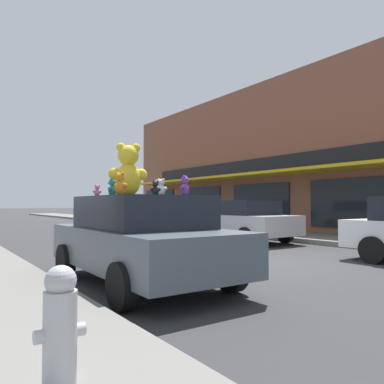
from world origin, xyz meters
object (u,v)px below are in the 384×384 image
teddy_bear_green (127,189)px  parked_car_far_right (157,215)px  teddy_bear_white (161,188)px  fire_hydrant (60,325)px  parked_car_far_center (238,220)px  teddy_bear_pink (97,191)px  teddy_bear_purple (185,186)px  teddy_bear_teal (112,188)px  plush_art_car (142,238)px  teddy_bear_orange (120,184)px  teddy_bear_giant (128,171)px  teddy_bear_brown (120,187)px  teddy_bear_cream (157,188)px  teddy_bear_black (155,188)px

teddy_bear_green → parked_car_far_right: 11.44m
teddy_bear_white → fire_hydrant: (-2.46, -2.88, -1.08)m
teddy_bear_green → parked_car_far_center: (6.17, 3.64, -0.86)m
teddy_bear_green → fire_hydrant: 4.83m
teddy_bear_pink → fire_hydrant: size_ratio=0.27×
teddy_bear_white → teddy_bear_purple: bearing=-169.8°
fire_hydrant → teddy_bear_teal: bearing=62.7°
teddy_bear_pink → fire_hydrant: (-1.71, -3.83, -1.04)m
plush_art_car → teddy_bear_orange: size_ratio=11.02×
teddy_bear_pink → parked_car_far_center: (6.84, 3.86, -0.80)m
plush_art_car → teddy_bear_white: bearing=-45.3°
fire_hydrant → teddy_bear_giant: bearing=58.1°
teddy_bear_brown → teddy_bear_pink: bearing=59.9°
teddy_bear_green → teddy_bear_cream: 0.99m
teddy_bear_orange → teddy_bear_teal: size_ratio=1.06×
teddy_bear_purple → parked_car_far_right: 12.52m
teddy_bear_giant → parked_car_far_right: bearing=-102.5°
teddy_bear_teal → plush_art_car: bearing=55.2°
teddy_bear_purple → teddy_bear_teal: size_ratio=0.98×
plush_art_car → teddy_bear_black: teddy_bear_black is taller
teddy_bear_brown → teddy_bear_pink: size_ratio=1.68×
teddy_bear_giant → teddy_bear_brown: (0.09, 0.52, -0.27)m
teddy_bear_green → parked_car_far_center: bearing=-166.0°
teddy_bear_purple → parked_car_far_center: 7.78m
parked_car_far_center → teddy_bear_brown: bearing=-149.1°
teddy_bear_green → teddy_bear_white: (0.07, -1.18, -0.01)m
teddy_bear_cream → fire_hydrant: teddy_bear_cream is taller
parked_car_far_center → fire_hydrant: parked_car_far_center is taller
teddy_bear_green → teddy_bear_orange: (-0.66, -1.16, 0.02)m
teddy_bear_purple → teddy_bear_teal: bearing=-104.8°
teddy_bear_purple → teddy_bear_orange: bearing=-57.5°
teddy_bear_brown → teddy_bear_teal: (-0.12, 0.10, -0.01)m
teddy_bear_pink → teddy_bear_purple: size_ratio=0.63×
teddy_bear_giant → teddy_bear_green: teddy_bear_giant is taller
teddy_bear_green → teddy_bear_orange: bearing=43.8°
teddy_bear_pink → teddy_bear_cream: (0.78, -0.76, 0.03)m
teddy_bear_cream → plush_art_car: bearing=-55.9°
teddy_bear_teal → parked_car_far_center: size_ratio=0.08×
fire_hydrant → teddy_bear_cream: bearing=51.0°
teddy_bear_pink → parked_car_far_center: size_ratio=0.05×
teddy_bear_giant → parked_car_far_center: bearing=-126.5°
teddy_bear_pink → parked_car_far_center: 7.90m
plush_art_car → teddy_bear_giant: bearing=120.7°
teddy_bear_green → parked_car_far_right: bearing=-139.3°
teddy_bear_green → teddy_bear_black: teddy_bear_green is taller
parked_car_far_center → teddy_bear_white: bearing=-141.7°
teddy_bear_pink → teddy_bear_orange: bearing=104.4°
plush_art_car → teddy_bear_orange: (-0.50, -0.23, 0.89)m
teddy_bear_green → teddy_bear_teal: 0.34m
teddy_bear_pink → teddy_bear_teal: bearing=-142.8°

